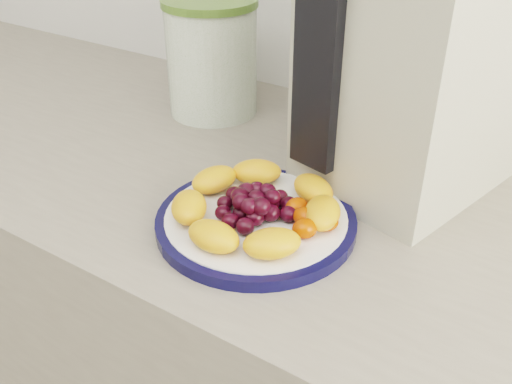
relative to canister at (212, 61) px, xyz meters
The scene contains 7 objects.
plate_rim 0.37m from the canister, 45.10° to the right, with size 0.25×0.25×0.01m, color #0A0C33.
plate_face 0.37m from the canister, 45.10° to the right, with size 0.22×0.22×0.02m, color white.
canister is the anchor object (origin of this frame).
canister_lid 0.10m from the canister, ahead, with size 0.16×0.16×0.01m, color #54752E.
appliance_body 0.38m from the canister, ahead, with size 0.21×0.29×0.36m, color #B0AC96.
appliance_panel 0.34m from the canister, 29.97° to the right, with size 0.06×0.02×0.27m, color black.
fruit_plate 0.37m from the canister, 44.63° to the right, with size 0.21×0.21×0.04m.
Camera 1 is at (0.32, 0.59, 1.30)m, focal length 40.00 mm.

